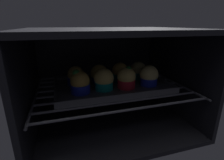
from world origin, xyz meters
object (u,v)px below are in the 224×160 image
at_px(muffin_row0_col3, 149,76).
at_px(muffin_row1_col2, 120,72).
at_px(muffin_row1_col0, 76,76).
at_px(baking_tray, 112,86).
at_px(muffin_row1_col1, 99,75).
at_px(muffin_row0_col2, 126,78).
at_px(muffin_row1_col3, 138,71).
at_px(muffin_row0_col0, 80,83).
at_px(muffin_row0_col1, 104,80).

height_order(muffin_row0_col3, muffin_row1_col2, muffin_row0_col3).
xyz_separation_m(muffin_row0_col3, muffin_row1_col0, (-0.26, 0.08, -0.00)).
relative_size(baking_tray, muffin_row1_col1, 5.90).
xyz_separation_m(baking_tray, muffin_row0_col2, (0.04, -0.04, 0.04)).
xyz_separation_m(muffin_row1_col0, muffin_row1_col2, (0.17, -0.00, 0.00)).
xyz_separation_m(muffin_row0_col3, muffin_row1_col3, (-0.00, 0.09, -0.00)).
relative_size(muffin_row0_col0, muffin_row1_col1, 1.14).
distance_m(muffin_row0_col3, muffin_row1_col3, 0.09).
height_order(muffin_row0_col1, muffin_row1_col0, muffin_row0_col1).
relative_size(muffin_row0_col3, muffin_row1_col0, 1.06).
distance_m(muffin_row0_col1, muffin_row1_col2, 0.12).
distance_m(baking_tray, muffin_row0_col0, 0.14).
xyz_separation_m(muffin_row0_col1, muffin_row1_col1, (0.00, 0.08, -0.00)).
bearing_deg(muffin_row1_col2, muffin_row1_col1, -178.72).
relative_size(muffin_row0_col2, muffin_row1_col1, 1.14).
bearing_deg(muffin_row1_col3, baking_tray, -160.65).
height_order(muffin_row0_col3, muffin_row1_col3, muffin_row0_col3).
height_order(baking_tray, muffin_row0_col2, muffin_row0_col2).
xyz_separation_m(baking_tray, muffin_row1_col2, (0.05, 0.04, 0.04)).
bearing_deg(muffin_row1_col0, muffin_row0_col1, -42.39).
relative_size(baking_tray, muffin_row0_col0, 5.18).
bearing_deg(muffin_row1_col0, muffin_row1_col3, 0.87).
bearing_deg(muffin_row1_col2, muffin_row0_col1, -137.47).
height_order(muffin_row0_col1, muffin_row0_col2, muffin_row0_col2).
bearing_deg(muffin_row1_col2, muffin_row1_col3, 2.83).
height_order(muffin_row0_col0, muffin_row1_col0, muffin_row0_col0).
relative_size(muffin_row0_col3, muffin_row1_col3, 1.06).
height_order(muffin_row0_col0, muffin_row0_col1, muffin_row0_col0).
bearing_deg(muffin_row0_col2, muffin_row0_col3, 2.00).
relative_size(baking_tray, muffin_row1_col3, 5.88).
xyz_separation_m(baking_tray, muffin_row0_col3, (0.13, -0.04, 0.04)).
relative_size(muffin_row0_col0, muffin_row1_col0, 1.13).
height_order(muffin_row0_col3, muffin_row1_col1, muffin_row0_col3).
height_order(muffin_row0_col2, muffin_row1_col2, muffin_row0_col2).
bearing_deg(muffin_row1_col3, muffin_row1_col0, -179.13).
distance_m(muffin_row1_col1, muffin_row1_col3, 0.17).
height_order(baking_tray, muffin_row0_col1, muffin_row0_col1).
bearing_deg(muffin_row0_col3, muffin_row0_col1, 179.07).
bearing_deg(muffin_row0_col0, muffin_row1_col1, 45.06).
bearing_deg(muffin_row1_col1, muffin_row0_col1, -91.50).
height_order(muffin_row0_col0, muffin_row0_col2, same).
bearing_deg(muffin_row0_col3, muffin_row1_col0, 162.29).
distance_m(muffin_row0_col2, muffin_row1_col0, 0.19).
distance_m(muffin_row1_col0, muffin_row1_col2, 0.17).
height_order(muffin_row0_col2, muffin_row1_col3, muffin_row0_col2).
height_order(baking_tray, muffin_row0_col0, muffin_row0_col0).
relative_size(baking_tray, muffin_row1_col2, 5.69).
xyz_separation_m(muffin_row0_col2, muffin_row1_col0, (-0.17, 0.09, -0.00)).
xyz_separation_m(muffin_row0_col0, muffin_row0_col1, (0.08, 0.01, -0.00)).
height_order(muffin_row1_col0, muffin_row1_col3, same).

